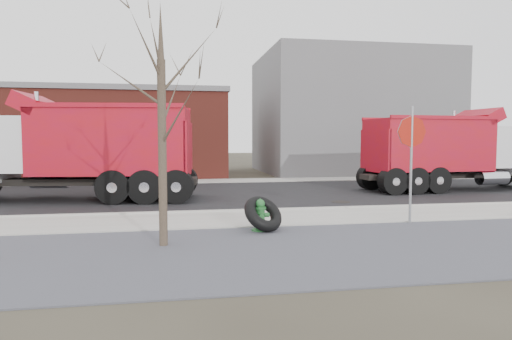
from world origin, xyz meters
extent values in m
plane|color=#383328|center=(0.00, 0.00, 0.00)|extent=(120.00, 120.00, 0.00)
cube|color=slate|center=(0.00, -3.50, 0.01)|extent=(60.00, 5.00, 0.03)
cube|color=#9E9B93|center=(0.00, 0.25, 0.03)|extent=(60.00, 2.50, 0.06)
cube|color=#9E9B93|center=(0.00, 1.55, 0.06)|extent=(60.00, 0.15, 0.11)
cube|color=black|center=(0.00, 6.30, 0.01)|extent=(60.00, 9.40, 0.02)
cube|color=#9E9B93|center=(0.00, 12.00, 0.03)|extent=(60.00, 2.00, 0.06)
cube|color=slate|center=(9.00, 18.00, 4.00)|extent=(12.00, 10.00, 8.00)
cube|color=maroon|center=(-10.00, 17.00, 2.50)|extent=(20.00, 8.00, 5.00)
cube|color=slate|center=(-10.00, 17.00, 5.15)|extent=(20.20, 8.20, 0.30)
cylinder|color=#382D23|center=(-3.20, -2.60, 2.00)|extent=(0.18, 0.18, 4.00)
cone|color=#382D23|center=(-3.20, -2.60, 4.60)|extent=(0.14, 0.14, 1.20)
cylinder|color=#25612B|center=(-0.85, -1.41, 0.03)|extent=(0.44, 0.44, 0.06)
cylinder|color=#25612B|center=(-0.85, -1.41, 0.33)|extent=(0.23, 0.23, 0.60)
cylinder|color=#25612B|center=(-0.85, -1.41, 0.60)|extent=(0.30, 0.30, 0.05)
sphere|color=#25612B|center=(-0.85, -1.41, 0.70)|extent=(0.24, 0.24, 0.24)
cylinder|color=#25612B|center=(-0.85, -1.41, 0.80)|extent=(0.05, 0.05, 0.06)
cylinder|color=#25612B|center=(-1.02, -1.40, 0.42)|extent=(0.12, 0.11, 0.11)
cylinder|color=#25612B|center=(-0.68, -1.41, 0.42)|extent=(0.12, 0.11, 0.11)
cylinder|color=#25612B|center=(-0.86, -1.58, 0.40)|extent=(0.15, 0.12, 0.15)
torus|color=black|center=(-0.78, -1.44, 0.46)|extent=(1.36, 1.31, 0.96)
cylinder|color=gray|center=(3.37, -1.10, 1.60)|extent=(0.07, 0.07, 3.21)
cylinder|color=#A8170C|center=(3.37, -1.10, 2.52)|extent=(0.87, 0.12, 0.87)
cube|color=black|center=(9.34, 6.07, 0.68)|extent=(8.74, 1.47, 0.22)
cube|color=silver|center=(10.92, 6.18, 1.95)|extent=(1.78, 2.44, 1.83)
cube|color=black|center=(11.67, 6.23, 2.46)|extent=(0.19, 2.03, 0.81)
cube|color=#A40E13|center=(8.02, 5.99, 2.06)|extent=(5.24, 2.78, 2.24)
cylinder|color=silver|center=(10.01, 7.09, 2.41)|extent=(0.15, 0.15, 2.44)
cylinder|color=black|center=(12.94, 7.41, 0.58)|extent=(1.14, 0.38, 1.12)
cylinder|color=black|center=(6.74, 6.88, 0.58)|extent=(1.14, 0.38, 1.12)
cylinder|color=black|center=(6.87, 4.93, 0.58)|extent=(1.14, 0.38, 1.12)
cube|color=black|center=(-6.64, 5.35, 0.73)|extent=(9.08, 1.90, 0.24)
cube|color=silver|center=(-8.38, 5.53, 2.12)|extent=(2.02, 2.71, 1.99)
cube|color=black|center=(-9.13, 5.61, 2.67)|extent=(0.28, 2.20, 0.88)
cube|color=#A40E13|center=(-5.21, 5.20, 2.23)|extent=(5.77, 3.21, 2.43)
cylinder|color=silver|center=(-7.64, 4.40, 2.62)|extent=(0.17, 0.17, 2.65)
cylinder|color=black|center=(-4.00, 4.01, 0.63)|extent=(1.24, 0.46, 1.22)
cylinder|color=black|center=(-3.78, 6.12, 0.63)|extent=(1.24, 0.46, 1.22)
camera|label=1|loc=(-2.91, -12.53, 2.34)|focal=32.00mm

